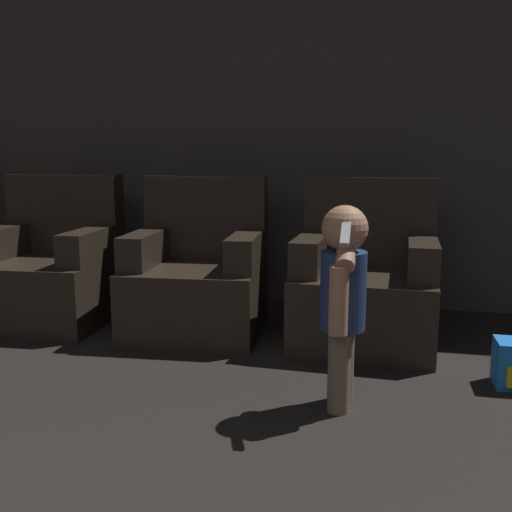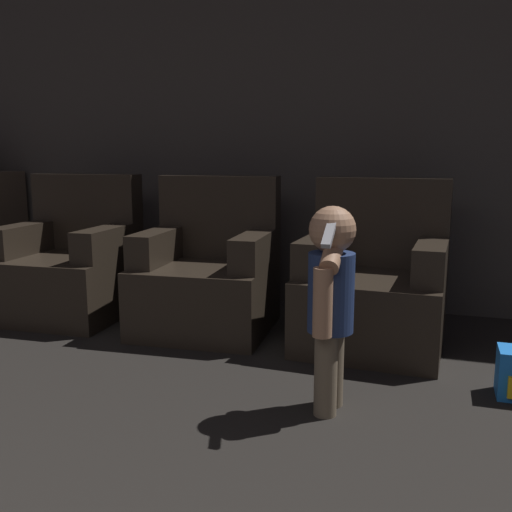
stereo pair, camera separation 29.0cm
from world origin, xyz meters
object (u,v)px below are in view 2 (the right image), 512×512
armchair_right (373,288)px  armchair_left (71,267)px  person_toddler (331,293)px  armchair_middle (208,276)px

armchair_right → armchair_left: bearing=-177.5°
armchair_right → person_toddler: 0.97m
armchair_left → armchair_right: (2.02, -0.00, 0.00)m
armchair_middle → person_toddler: size_ratio=1.08×
armchair_left → person_toddler: armchair_left is taller
armchair_right → person_toddler: (-0.08, -0.95, 0.19)m
armchair_middle → person_toddler: (0.94, -0.95, 0.19)m
armchair_middle → person_toddler: 1.35m
armchair_middle → armchair_right: size_ratio=1.00×
person_toddler → armchair_middle: bearing=-130.1°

